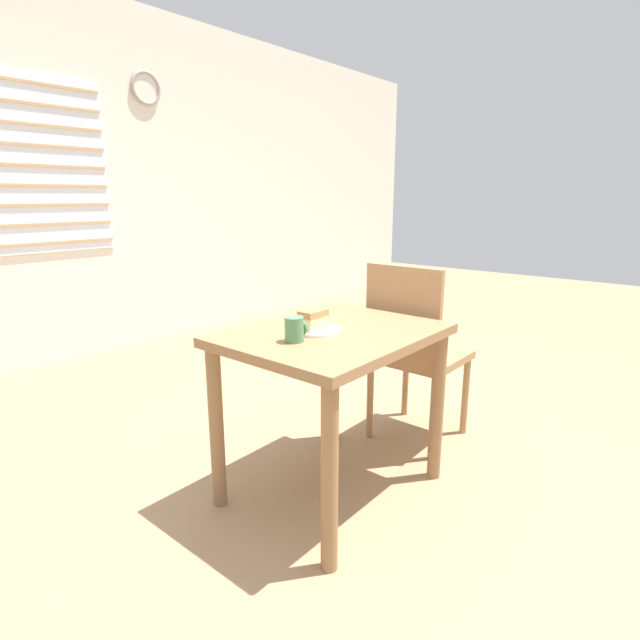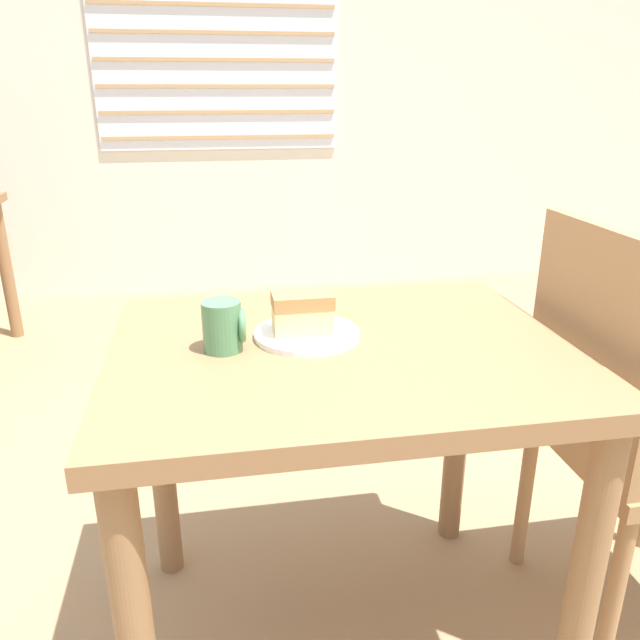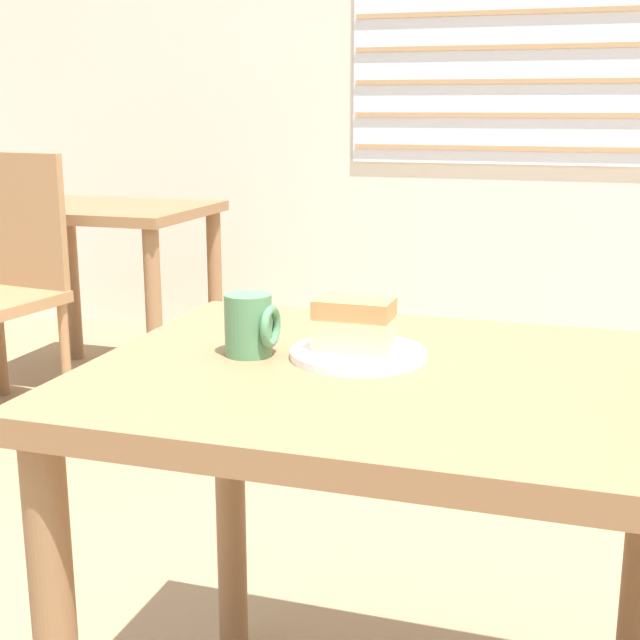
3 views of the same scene
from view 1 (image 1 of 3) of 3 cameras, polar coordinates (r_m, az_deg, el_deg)
ground_plane at (r=2.22m, az=4.84°, el=-21.30°), size 14.00×14.00×0.00m
wall_back at (r=4.32m, az=-30.77°, el=13.72°), size 10.00×0.09×2.80m
dining_table_near at (r=2.10m, az=1.43°, el=-4.53°), size 0.88×0.70×0.74m
chair_near_window at (r=2.63m, az=10.62°, el=-3.11°), size 0.43×0.43×0.95m
plate at (r=2.05m, az=-0.57°, el=-1.12°), size 0.21×0.21×0.01m
cake_slice at (r=2.03m, az=-0.78°, el=0.09°), size 0.12×0.07×0.08m
coffee_mug at (r=1.90m, az=-2.89°, el=-1.05°), size 0.08×0.07×0.10m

